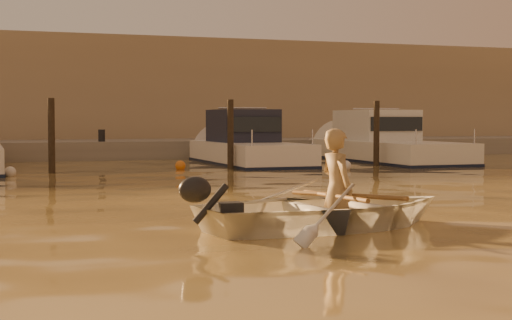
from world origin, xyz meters
name	(u,v)px	position (x,y,z in m)	size (l,w,h in m)	color
ground_plane	(184,260)	(0.00, 0.00, 0.00)	(160.00, 160.00, 0.00)	olive
dinghy	(330,209)	(2.42, 1.71, 0.25)	(2.56, 3.58, 0.74)	silver
person	(337,189)	(2.52, 1.72, 0.51)	(0.59, 0.39, 1.61)	#9D7C4E
outboard_motor	(228,213)	(0.93, 1.49, 0.28)	(0.90, 0.40, 0.70)	black
oar_port	(346,195)	(2.66, 1.74, 0.42)	(0.06, 0.06, 2.10)	brown
oar_starboard	(334,196)	(2.47, 1.72, 0.42)	(0.06, 0.06, 2.10)	brown
moored_boat_4	(249,145)	(6.10, 16.00, 0.62)	(2.30, 7.06, 1.75)	white
moored_boat_5	(386,143)	(11.04, 16.00, 0.62)	(2.51, 8.34, 1.75)	white
piling_2	(52,139)	(-0.20, 13.80, 0.90)	(0.18, 0.18, 2.20)	#2D2319
piling_3	(230,138)	(4.80, 13.80, 0.90)	(0.18, 0.18, 2.20)	#2D2319
piling_4	(376,137)	(9.50, 13.80, 0.90)	(0.18, 0.18, 2.20)	#2D2319
fender_c	(10,172)	(-1.30, 12.88, 0.10)	(0.30, 0.30, 0.30)	silver
fender_d	(180,166)	(3.42, 14.20, 0.10)	(0.30, 0.30, 0.30)	orange
fender_e	(346,166)	(7.92, 12.67, 0.10)	(0.30, 0.30, 0.30)	silver
quay	(40,155)	(0.00, 21.50, 0.15)	(52.00, 4.00, 1.00)	gray
waterfront_building	(31,97)	(0.00, 27.00, 2.40)	(46.00, 7.00, 4.80)	#9E8466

